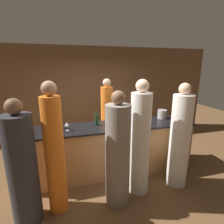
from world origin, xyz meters
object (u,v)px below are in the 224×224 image
object	(u,v)px
guest_0	(118,154)
guest_4	(23,169)
guest_2	(140,142)
guest_1	(55,153)
wine_bottle_1	(58,123)
bartender	(107,120)
wine_bottle_0	(97,120)
guest_3	(180,140)
ice_bucket	(162,114)

from	to	relation	value
guest_0	guest_4	size ratio (longest dim) A/B	1.02
guest_2	guest_4	size ratio (longest dim) A/B	1.10
guest_1	guest_2	xyz separation A→B (m)	(1.38, 0.06, -0.02)
guest_4	wine_bottle_1	bearing A→B (deg)	65.07
bartender	guest_0	xyz separation A→B (m)	(-0.24, -1.69, -0.05)
bartender	guest_4	bearing A→B (deg)	47.01
wine_bottle_0	wine_bottle_1	xyz separation A→B (m)	(-0.74, 0.02, -0.01)
guest_1	guest_2	size ratio (longest dim) A/B	1.00
guest_3	ice_bucket	world-z (taller)	guest_3
guest_0	wine_bottle_0	size ratio (longest dim) A/B	6.28
wine_bottle_1	guest_2	bearing A→B (deg)	-30.42
guest_3	wine_bottle_1	xyz separation A→B (m)	(-2.13, 0.80, 0.26)
guest_1	wine_bottle_1	size ratio (longest dim) A/B	7.29
bartender	ice_bucket	size ratio (longest dim) A/B	9.46
guest_4	wine_bottle_1	world-z (taller)	guest_4
guest_1	ice_bucket	distance (m)	2.50
guest_3	guest_0	bearing A→B (deg)	-173.03
guest_3	ice_bucket	distance (m)	0.93
bartender	ice_bucket	xyz separation A→B (m)	(1.13, -0.65, 0.23)
guest_2	guest_3	size ratio (longest dim) A/B	1.04
guest_3	guest_1	bearing A→B (deg)	-178.54
wine_bottle_1	guest_1	bearing A→B (deg)	-92.33
wine_bottle_0	guest_3	bearing A→B (deg)	-29.39
guest_0	bartender	bearing A→B (deg)	81.88
guest_1	guest_4	bearing A→B (deg)	-163.80
wine_bottle_0	wine_bottle_1	world-z (taller)	wine_bottle_0
ice_bucket	guest_0	bearing A→B (deg)	-143.04
guest_1	guest_2	world-z (taller)	guest_1
guest_1	guest_4	world-z (taller)	guest_1
guest_0	wine_bottle_1	size ratio (longest dim) A/B	6.75
guest_1	wine_bottle_0	size ratio (longest dim) A/B	6.78
guest_3	guest_4	world-z (taller)	guest_3
ice_bucket	wine_bottle_0	bearing A→B (deg)	-176.06
guest_1	wine_bottle_1	distance (m)	0.88
guest_2	guest_0	bearing A→B (deg)	-160.33
guest_2	wine_bottle_1	distance (m)	1.58
guest_2	wine_bottle_0	bearing A→B (deg)	128.06
bartender	wine_bottle_0	size ratio (longest dim) A/B	6.49
guest_3	wine_bottle_0	size ratio (longest dim) A/B	6.51
guest_0	ice_bucket	xyz separation A→B (m)	(1.37, 1.03, 0.28)
wine_bottle_0	wine_bottle_1	distance (m)	0.74
guest_4	ice_bucket	xyz separation A→B (m)	(2.73, 1.06, 0.31)
wine_bottle_1	ice_bucket	distance (m)	2.28
bartender	guest_4	xyz separation A→B (m)	(-1.60, -1.71, -0.07)
bartender	wine_bottle_0	distance (m)	0.89
bartender	wine_bottle_0	xyz separation A→B (m)	(-0.40, -0.76, 0.26)
guest_3	ice_bucket	size ratio (longest dim) A/B	9.49
guest_1	wine_bottle_0	xyz separation A→B (m)	(0.78, 0.83, 0.20)
guest_2	wine_bottle_0	world-z (taller)	guest_2
guest_4	wine_bottle_1	size ratio (longest dim) A/B	6.59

